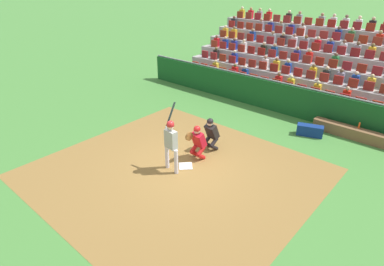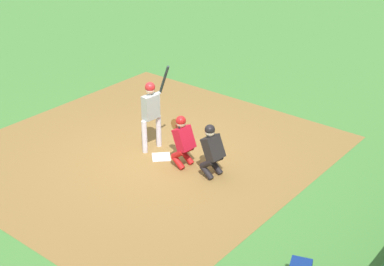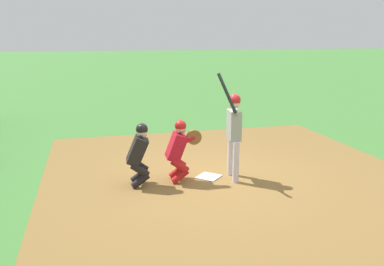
# 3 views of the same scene
# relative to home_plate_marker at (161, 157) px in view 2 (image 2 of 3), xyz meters

# --- Properties ---
(ground_plane) EXTENTS (160.00, 160.00, 0.00)m
(ground_plane) POSITION_rel_home_plate_marker_xyz_m (0.00, 0.00, -0.02)
(ground_plane) COLOR #438037
(infield_dirt_patch) EXTENTS (8.46, 7.95, 0.01)m
(infield_dirt_patch) POSITION_rel_home_plate_marker_xyz_m (0.00, 0.50, -0.01)
(infield_dirt_patch) COLOR olive
(infield_dirt_patch) RESTS_ON ground_plane
(home_plate_marker) EXTENTS (0.62, 0.62, 0.02)m
(home_plate_marker) POSITION_rel_home_plate_marker_xyz_m (0.00, 0.00, 0.00)
(home_plate_marker) COLOR white
(home_plate_marker) RESTS_ON infield_dirt_patch
(batter_at_plate) EXTENTS (0.61, 0.59, 2.25)m
(batter_at_plate) POSITION_rel_home_plate_marker_xyz_m (0.20, 0.46, 1.11)
(batter_at_plate) COLOR silver
(batter_at_plate) RESTS_ON ground_plane
(catcher_crouching) EXTENTS (0.48, 0.72, 1.30)m
(catcher_crouching) POSITION_rel_home_plate_marker_xyz_m (0.03, -0.65, 0.71)
(catcher_crouching) COLOR red
(catcher_crouching) RESTS_ON ground_plane
(home_plate_umpire) EXTENTS (0.49, 0.49, 1.29)m
(home_plate_umpire) POSITION_rel_home_plate_marker_xyz_m (0.08, -1.47, 0.69)
(home_plate_umpire) COLOR black
(home_plate_umpire) RESTS_ON ground_plane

